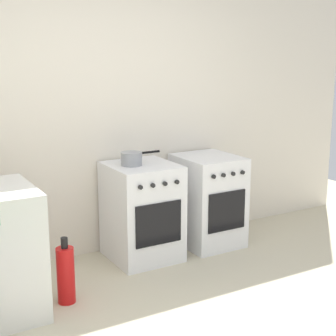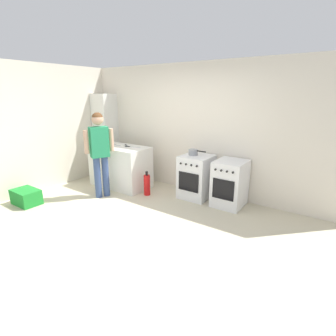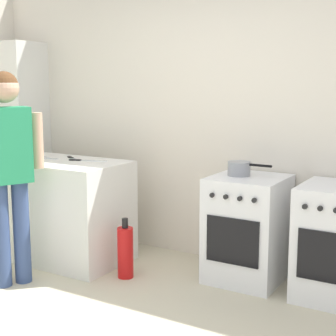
% 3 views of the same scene
% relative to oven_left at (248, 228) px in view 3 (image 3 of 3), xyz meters
% --- Properties ---
extents(back_wall, '(6.00, 0.10, 2.60)m').
position_rel_oven_left_xyz_m(back_wall, '(-0.35, 0.37, 0.87)').
color(back_wall, silver).
rests_on(back_wall, ground).
extents(counter_unit, '(1.30, 0.70, 0.90)m').
position_rel_oven_left_xyz_m(counter_unit, '(-1.70, -0.38, 0.02)').
color(counter_unit, silver).
rests_on(counter_unit, ground).
extents(oven_left, '(0.57, 0.62, 0.85)m').
position_rel_oven_left_xyz_m(oven_left, '(0.00, 0.00, 0.00)').
color(oven_left, white).
rests_on(oven_left, ground).
extents(oven_right, '(0.53, 0.62, 0.85)m').
position_rel_oven_left_xyz_m(oven_right, '(0.70, -0.00, -0.00)').
color(oven_right, white).
rests_on(oven_right, ground).
extents(pot, '(0.36, 0.18, 0.11)m').
position_rel_oven_left_xyz_m(pot, '(-0.09, 0.01, 0.48)').
color(pot, gray).
rests_on(pot, oven_left).
extents(knife_bread, '(0.34, 0.15, 0.01)m').
position_rel_oven_left_xyz_m(knife_bread, '(-1.43, -0.27, 0.48)').
color(knife_bread, silver).
rests_on(knife_bread, counter_unit).
extents(knife_carving, '(0.33, 0.09, 0.01)m').
position_rel_oven_left_xyz_m(knife_carving, '(-2.03, -0.28, 0.48)').
color(knife_carving, silver).
rests_on(knife_carving, counter_unit).
extents(knife_utility, '(0.23, 0.16, 0.01)m').
position_rel_oven_left_xyz_m(knife_utility, '(-1.62, -0.24, 0.48)').
color(knife_utility, silver).
rests_on(knife_utility, counter_unit).
extents(knife_chef, '(0.31, 0.07, 0.01)m').
position_rel_oven_left_xyz_m(knife_chef, '(-1.89, -0.35, 0.48)').
color(knife_chef, silver).
rests_on(knife_chef, counter_unit).
extents(person, '(0.33, 0.52, 1.67)m').
position_rel_oven_left_xyz_m(person, '(-1.56, -1.05, 0.58)').
color(person, '#384C7A').
rests_on(person, ground).
extents(fire_extinguisher, '(0.13, 0.13, 0.50)m').
position_rel_oven_left_xyz_m(fire_extinguisher, '(-0.87, -0.48, -0.21)').
color(fire_extinguisher, red).
rests_on(fire_extinguisher, ground).
extents(larder_cabinet, '(0.48, 0.44, 2.00)m').
position_rel_oven_left_xyz_m(larder_cabinet, '(-2.65, 0.10, 0.57)').
color(larder_cabinet, silver).
rests_on(larder_cabinet, ground).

